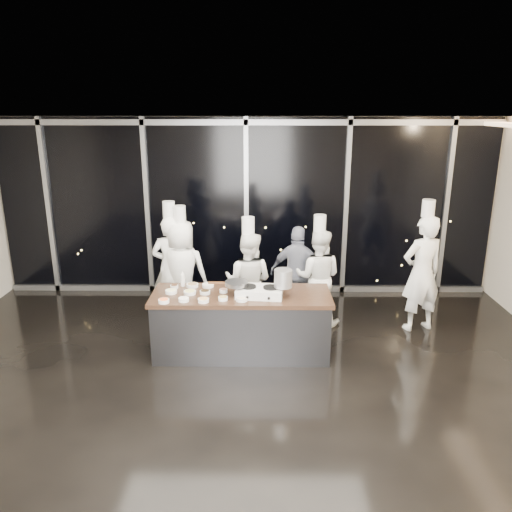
{
  "coord_description": "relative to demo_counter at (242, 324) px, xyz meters",
  "views": [
    {
      "loc": [
        0.28,
        -5.5,
        3.37
      ],
      "look_at": [
        0.2,
        1.2,
        1.35
      ],
      "focal_mm": 35.0,
      "sensor_mm": 36.0,
      "label": 1
    }
  ],
  "objects": [
    {
      "name": "chef_center",
      "position": [
        0.08,
        0.82,
        0.34
      ],
      "size": [
        0.89,
        0.77,
        1.79
      ],
      "rotation": [
        0.0,
        0.0,
        2.88
      ],
      "color": "white",
      "rests_on": "ground"
    },
    {
      "name": "stock_pot",
      "position": [
        0.57,
        -0.1,
        0.71
      ],
      "size": [
        0.26,
        0.26,
        0.24
      ],
      "primitive_type": "cylinder",
      "rotation": [
        0.0,
        0.0,
        -0.1
      ],
      "color": "#B2B3B5",
      "rests_on": "stove"
    },
    {
      "name": "squeeze_bottle",
      "position": [
        -0.85,
        0.3,
        0.56
      ],
      "size": [
        0.06,
        0.06,
        0.23
      ],
      "color": "silver",
      "rests_on": "demo_counter"
    },
    {
      "name": "ground",
      "position": [
        0.0,
        -0.9,
        -0.45
      ],
      "size": [
        9.0,
        9.0,
        0.0
      ],
      "primitive_type": "plane",
      "color": "black",
      "rests_on": "ground"
    },
    {
      "name": "chef_far_left",
      "position": [
        -1.16,
        1.18,
        0.43
      ],
      "size": [
        0.65,
        0.44,
        1.96
      ],
      "rotation": [
        0.0,
        0.0,
        3.09
      ],
      "color": "white",
      "rests_on": "ground"
    },
    {
      "name": "frying_pan",
      "position": [
        -0.07,
        -0.04,
        0.61
      ],
      "size": [
        0.56,
        0.34,
        0.05
      ],
      "rotation": [
        0.0,
        0.0,
        -0.1
      ],
      "color": "gray",
      "rests_on": "stove"
    },
    {
      "name": "window_wall",
      "position": [
        0.0,
        2.53,
        1.14
      ],
      "size": [
        8.9,
        0.11,
        3.2
      ],
      "color": "black",
      "rests_on": "ground"
    },
    {
      "name": "demo_counter",
      "position": [
        0.0,
        0.0,
        0.0
      ],
      "size": [
        2.46,
        0.86,
        0.9
      ],
      "color": "#37383C",
      "rests_on": "ground"
    },
    {
      "name": "stove",
      "position": [
        0.25,
        -0.08,
        0.51
      ],
      "size": [
        0.66,
        0.45,
        0.14
      ],
      "rotation": [
        0.0,
        0.0,
        -0.1
      ],
      "color": "silver",
      "rests_on": "demo_counter"
    },
    {
      "name": "prep_bowls",
      "position": [
        -0.54,
        -0.04,
        0.47
      ],
      "size": [
        1.19,
        0.75,
        0.05
      ],
      "color": "white",
      "rests_on": "demo_counter"
    },
    {
      "name": "guest",
      "position": [
        0.87,
        1.25,
        0.32
      ],
      "size": [
        0.97,
        0.59,
        1.55
      ],
      "rotation": [
        0.0,
        0.0,
        2.9
      ],
      "color": "#141D39",
      "rests_on": "ground"
    },
    {
      "name": "chef_left",
      "position": [
        -0.99,
        1.11,
        0.4
      ],
      "size": [
        0.89,
        0.65,
        1.9
      ],
      "rotation": [
        0.0,
        0.0,
        2.99
      ],
      "color": "white",
      "rests_on": "ground"
    },
    {
      "name": "chef_side",
      "position": [
        2.73,
        0.85,
        0.48
      ],
      "size": [
        0.77,
        0.62,
        2.06
      ],
      "rotation": [
        0.0,
        0.0,
        3.45
      ],
      "color": "white",
      "rests_on": "ground"
    },
    {
      "name": "chef_right",
      "position": [
        1.17,
        1.07,
        0.33
      ],
      "size": [
        0.87,
        0.74,
        1.78
      ],
      "rotation": [
        0.0,
        0.0,
        2.91
      ],
      "color": "white",
      "rests_on": "ground"
    },
    {
      "name": "room_shell",
      "position": [
        0.18,
        -0.9,
        1.79
      ],
      "size": [
        9.02,
        7.02,
        3.21
      ],
      "color": "beige",
      "rests_on": "ground"
    }
  ]
}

